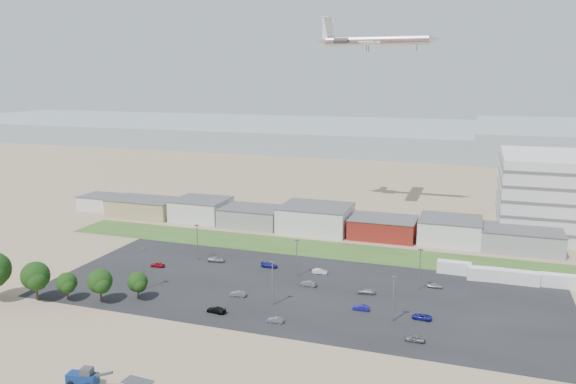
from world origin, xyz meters
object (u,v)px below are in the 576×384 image
at_px(parked_car_4, 238,294).
at_px(parked_car_13, 276,320).
at_px(parked_car_1, 361,308).
at_px(parked_car_5, 157,265).
at_px(parked_car_9, 216,259).
at_px(parked_car_12, 366,291).
at_px(parked_car_2, 415,338).
at_px(parked_car_7, 309,284).
at_px(parked_car_6, 269,265).
at_px(parked_car_11, 320,271).
at_px(telehandler, 82,377).
at_px(parked_car_0, 422,317).
at_px(airliner, 376,40).
at_px(box_trailer_a, 454,268).
at_px(parked_car_8, 435,286).
at_px(parked_car_3, 216,310).

xyz_separation_m(parked_car_4, parked_car_13, (12.88, -10.27, -0.06)).
relative_size(parked_car_1, parked_car_5, 0.97).
height_order(parked_car_4, parked_car_13, parked_car_4).
height_order(parked_car_9, parked_car_12, parked_car_9).
height_order(parked_car_2, parked_car_7, parked_car_7).
relative_size(parked_car_6, parked_car_11, 1.17).
relative_size(telehandler, parked_car_12, 1.96).
relative_size(parked_car_6, parked_car_7, 1.16).
bearing_deg(parked_car_4, parked_car_0, 85.91).
height_order(parked_car_2, parked_car_4, parked_car_2).
bearing_deg(parked_car_9, parked_car_5, 119.87).
height_order(parked_car_1, parked_car_5, parked_car_5).
bearing_deg(parked_car_2, airliner, -163.25).
relative_size(parked_car_7, parked_car_13, 1.15).
bearing_deg(parked_car_0, parked_car_11, -120.75).
bearing_deg(box_trailer_a, parked_car_8, -106.34).
relative_size(box_trailer_a, parked_car_11, 2.17).
distance_m(telehandler, parked_car_7, 58.41).
distance_m(parked_car_4, parked_car_7, 17.51).
bearing_deg(airliner, parked_car_6, -100.61).
relative_size(telehandler, parked_car_1, 2.18).
distance_m(parked_car_0, parked_car_1, 12.76).
distance_m(airliner, parked_car_1, 111.48).
height_order(parked_car_7, parked_car_11, parked_car_7).
xyz_separation_m(parked_car_7, parked_car_12, (13.92, -0.37, -0.05)).
height_order(box_trailer_a, parked_car_11, box_trailer_a).
relative_size(parked_car_3, parked_car_5, 1.17).
height_order(parked_car_5, parked_car_8, parked_car_5).
relative_size(parked_car_5, parked_car_9, 0.83).
xyz_separation_m(parked_car_3, parked_car_13, (13.56, -0.45, -0.08)).
relative_size(airliner, parked_car_11, 11.58).
height_order(parked_car_12, parked_car_13, parked_car_12).
height_order(parked_car_3, parked_car_11, parked_car_3).
bearing_deg(box_trailer_a, parked_car_3, -137.03).
bearing_deg(airliner, parked_car_1, -80.94).
bearing_deg(parked_car_0, telehandler, -43.64).
bearing_deg(parked_car_5, parked_car_13, 60.01).
distance_m(parked_car_2, parked_car_3, 41.42).
bearing_deg(box_trailer_a, parked_car_12, -130.49).
bearing_deg(parked_car_6, parked_car_8, -91.01).
bearing_deg(parked_car_11, parked_car_6, 81.24).
xyz_separation_m(parked_car_6, parked_car_13, (13.08, -31.04, -0.10)).
xyz_separation_m(parked_car_4, parked_car_7, (13.41, 11.26, 0.02)).
relative_size(airliner, parked_car_0, 10.86).
bearing_deg(parked_car_11, parked_car_7, 171.68).
bearing_deg(parked_car_13, parked_car_5, -121.94).
bearing_deg(parked_car_13, airliner, 175.90).
relative_size(parked_car_2, parked_car_9, 0.83).
bearing_deg(parked_car_3, parked_car_0, 111.60).
height_order(parked_car_9, parked_car_13, parked_car_9).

